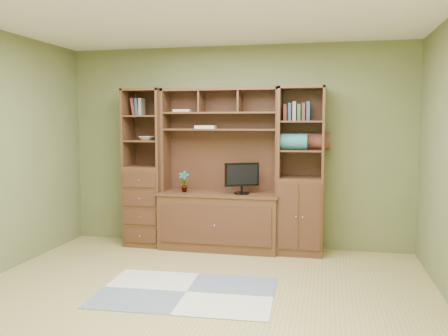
% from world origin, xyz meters
% --- Properties ---
extents(room, '(4.60, 4.10, 2.64)m').
position_xyz_m(room, '(0.00, 0.00, 1.30)').
color(room, tan).
rests_on(room, ground).
extents(center_hutch, '(1.54, 0.53, 2.05)m').
position_xyz_m(center_hutch, '(-0.17, 1.73, 1.02)').
color(center_hutch, '#4B2D1A').
rests_on(center_hutch, ground).
extents(left_tower, '(0.50, 0.45, 2.05)m').
position_xyz_m(left_tower, '(-1.17, 1.77, 1.02)').
color(left_tower, '#4B2D1A').
rests_on(left_tower, ground).
extents(right_tower, '(0.55, 0.45, 2.05)m').
position_xyz_m(right_tower, '(0.86, 1.77, 1.02)').
color(right_tower, '#4B2D1A').
rests_on(right_tower, ground).
extents(rug, '(1.71, 1.18, 0.01)m').
position_xyz_m(rug, '(-0.12, 0.14, 0.01)').
color(rug, '#A0A5A5').
rests_on(rug, ground).
extents(monitor, '(0.48, 0.37, 0.54)m').
position_xyz_m(monitor, '(0.13, 1.70, 1.00)').
color(monitor, black).
rests_on(monitor, center_hutch).
extents(orchid, '(0.14, 0.10, 0.27)m').
position_xyz_m(orchid, '(-0.62, 1.70, 0.87)').
color(orchid, '#AA6539').
rests_on(orchid, center_hutch).
extents(magazines, '(0.26, 0.19, 0.04)m').
position_xyz_m(magazines, '(-0.36, 1.82, 1.56)').
color(magazines, beige).
rests_on(magazines, center_hutch).
extents(bowl, '(0.20, 0.20, 0.05)m').
position_xyz_m(bowl, '(-1.15, 1.77, 1.41)').
color(bowl, silver).
rests_on(bowl, left_tower).
extents(blanket_teal, '(0.34, 0.19, 0.19)m').
position_xyz_m(blanket_teal, '(0.76, 1.73, 1.39)').
color(blanket_teal, '#2C6C73').
rests_on(blanket_teal, right_tower).
extents(blanket_red, '(0.37, 0.21, 0.21)m').
position_xyz_m(blanket_red, '(1.01, 1.85, 1.39)').
color(blanket_red, brown).
rests_on(blanket_red, right_tower).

